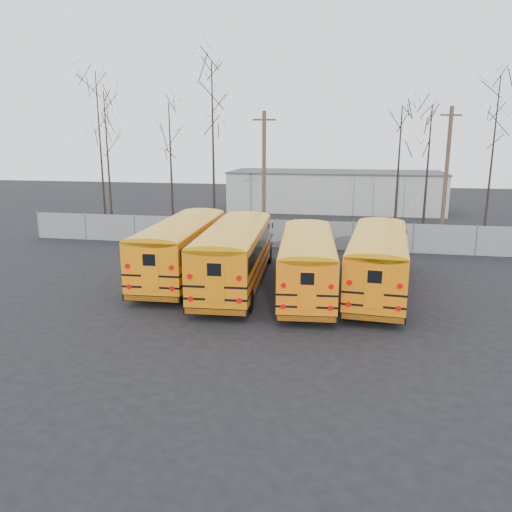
% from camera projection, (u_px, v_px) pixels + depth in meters
% --- Properties ---
extents(ground, '(120.00, 120.00, 0.00)m').
position_uv_depth(ground, '(265.00, 301.00, 23.73)').
color(ground, black).
rests_on(ground, ground).
extents(fence, '(40.00, 0.04, 2.00)m').
position_uv_depth(fence, '(295.00, 234.00, 34.96)').
color(fence, gray).
rests_on(fence, ground).
extents(distant_building, '(22.00, 8.00, 4.00)m').
position_uv_depth(distant_building, '(335.00, 191.00, 53.46)').
color(distant_building, '#A4A39F').
rests_on(distant_building, ground).
extents(bus_a, '(3.29, 11.97, 3.32)m').
position_uv_depth(bus_a, '(183.00, 244.00, 27.31)').
color(bus_a, black).
rests_on(bus_a, ground).
extents(bus_b, '(3.57, 12.15, 3.36)m').
position_uv_depth(bus_b, '(235.00, 250.00, 25.65)').
color(bus_b, black).
rests_on(bus_b, ground).
extents(bus_c, '(3.54, 11.22, 3.09)m').
position_uv_depth(bus_c, '(307.00, 258.00, 24.59)').
color(bus_c, black).
rests_on(bus_c, ground).
extents(bus_d, '(3.45, 11.59, 3.20)m').
position_uv_depth(bus_d, '(378.00, 257.00, 24.61)').
color(bus_d, black).
rests_on(bus_d, ground).
extents(utility_pole_left, '(1.67, 0.51, 9.51)m').
position_uv_depth(utility_pole_left, '(264.00, 175.00, 37.44)').
color(utility_pole_left, '#4B3C2A').
rests_on(utility_pole_left, ground).
extents(utility_pole_right, '(1.67, 0.80, 9.90)m').
position_uv_depth(utility_pole_right, '(446.00, 171.00, 38.11)').
color(utility_pole_right, brown).
rests_on(utility_pole_right, ground).
extents(tree_0, '(0.26, 0.26, 12.93)m').
position_uv_depth(tree_0, '(101.00, 151.00, 42.36)').
color(tree_0, black).
rests_on(tree_0, ground).
extents(tree_1, '(0.26, 0.26, 11.02)m').
position_uv_depth(tree_1, '(108.00, 165.00, 38.60)').
color(tree_1, black).
rests_on(tree_1, ground).
extents(tree_2, '(0.26, 0.26, 10.22)m').
position_uv_depth(tree_2, '(171.00, 170.00, 39.33)').
color(tree_2, black).
rests_on(tree_2, ground).
extents(tree_3, '(0.26, 0.26, 12.97)m').
position_uv_depth(tree_3, '(213.00, 153.00, 37.72)').
color(tree_3, black).
rests_on(tree_3, ground).
extents(tree_4, '(0.26, 0.26, 9.79)m').
position_uv_depth(tree_4, '(398.00, 175.00, 37.30)').
color(tree_4, black).
rests_on(tree_4, ground).
extents(tree_5, '(0.26, 0.26, 9.89)m').
position_uv_depth(tree_5, '(427.00, 175.00, 36.54)').
color(tree_5, black).
rests_on(tree_5, ground).
extents(tree_6, '(0.26, 0.26, 11.49)m').
position_uv_depth(tree_6, '(491.00, 166.00, 33.12)').
color(tree_6, black).
rests_on(tree_6, ground).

